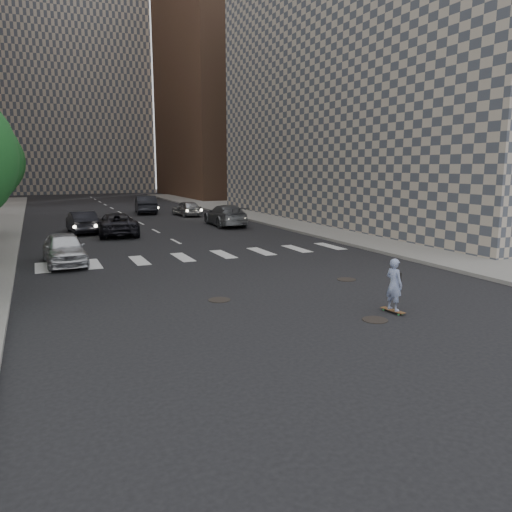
{
  "coord_description": "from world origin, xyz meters",
  "views": [
    {
      "loc": [
        -7.1,
        -13.18,
        4.14
      ],
      "look_at": [
        -0.69,
        1.31,
        1.3
      ],
      "focal_mm": 35.0,
      "sensor_mm": 36.0,
      "label": 1
    }
  ],
  "objects_px": {
    "traffic_car_c": "(117,224)",
    "skateboarder": "(394,284)",
    "traffic_car_e": "(146,204)",
    "traffic_car_b": "(226,215)",
    "traffic_car_d": "(187,208)",
    "silver_sedan": "(64,249)",
    "traffic_car_a": "(82,222)"
  },
  "relations": [
    {
      "from": "traffic_car_c",
      "to": "skateboarder",
      "type": "bearing_deg",
      "value": 106.73
    },
    {
      "from": "traffic_car_e",
      "to": "skateboarder",
      "type": "bearing_deg",
      "value": 97.12
    },
    {
      "from": "traffic_car_b",
      "to": "traffic_car_d",
      "type": "bearing_deg",
      "value": -83.31
    },
    {
      "from": "traffic_car_e",
      "to": "silver_sedan",
      "type": "bearing_deg",
      "value": 77.13
    },
    {
      "from": "skateboarder",
      "to": "traffic_car_a",
      "type": "xyz_separation_m",
      "value": [
        -6.57,
        22.12,
        -0.14
      ]
    },
    {
      "from": "traffic_car_b",
      "to": "traffic_car_d",
      "type": "relative_size",
      "value": 1.34
    },
    {
      "from": "silver_sedan",
      "to": "traffic_car_a",
      "type": "relative_size",
      "value": 0.96
    },
    {
      "from": "silver_sedan",
      "to": "traffic_car_b",
      "type": "height_order",
      "value": "traffic_car_b"
    },
    {
      "from": "skateboarder",
      "to": "traffic_car_e",
      "type": "bearing_deg",
      "value": 80.95
    },
    {
      "from": "traffic_car_c",
      "to": "traffic_car_b",
      "type": "bearing_deg",
      "value": -162.42
    },
    {
      "from": "traffic_car_a",
      "to": "traffic_car_c",
      "type": "height_order",
      "value": "traffic_car_a"
    },
    {
      "from": "traffic_car_d",
      "to": "traffic_car_e",
      "type": "relative_size",
      "value": 0.79
    },
    {
      "from": "traffic_car_c",
      "to": "traffic_car_e",
      "type": "relative_size",
      "value": 1.02
    },
    {
      "from": "traffic_car_c",
      "to": "traffic_car_e",
      "type": "bearing_deg",
      "value": -104.92
    },
    {
      "from": "skateboarder",
      "to": "silver_sedan",
      "type": "relative_size",
      "value": 0.39
    },
    {
      "from": "skateboarder",
      "to": "traffic_car_c",
      "type": "xyz_separation_m",
      "value": [
        -4.73,
        20.12,
        -0.15
      ]
    },
    {
      "from": "traffic_car_a",
      "to": "traffic_car_b",
      "type": "distance_m",
      "value": 9.68
    },
    {
      "from": "traffic_car_a",
      "to": "traffic_car_e",
      "type": "height_order",
      "value": "traffic_car_e"
    },
    {
      "from": "silver_sedan",
      "to": "traffic_car_c",
      "type": "xyz_separation_m",
      "value": [
        3.47,
        8.63,
        -0.0
      ]
    },
    {
      "from": "traffic_car_a",
      "to": "traffic_car_d",
      "type": "bearing_deg",
      "value": -142.93
    },
    {
      "from": "traffic_car_a",
      "to": "silver_sedan",
      "type": "bearing_deg",
      "value": 77.24
    },
    {
      "from": "skateboarder",
      "to": "silver_sedan",
      "type": "distance_m",
      "value": 14.12
    },
    {
      "from": "traffic_car_b",
      "to": "traffic_car_c",
      "type": "xyz_separation_m",
      "value": [
        -7.83,
        -1.96,
        -0.06
      ]
    },
    {
      "from": "traffic_car_a",
      "to": "traffic_car_e",
      "type": "relative_size",
      "value": 0.87
    },
    {
      "from": "silver_sedan",
      "to": "traffic_car_a",
      "type": "xyz_separation_m",
      "value": [
        1.62,
        10.63,
        0.01
      ]
    },
    {
      "from": "traffic_car_a",
      "to": "traffic_car_c",
      "type": "distance_m",
      "value": 2.72
    },
    {
      "from": "silver_sedan",
      "to": "traffic_car_b",
      "type": "bearing_deg",
      "value": 40.62
    },
    {
      "from": "traffic_car_e",
      "to": "traffic_car_a",
      "type": "bearing_deg",
      "value": 68.28
    },
    {
      "from": "traffic_car_a",
      "to": "traffic_car_e",
      "type": "bearing_deg",
      "value": -122.7
    },
    {
      "from": "traffic_car_a",
      "to": "traffic_car_c",
      "type": "bearing_deg",
      "value": 128.63
    },
    {
      "from": "traffic_car_c",
      "to": "traffic_car_e",
      "type": "xyz_separation_m",
      "value": [
        4.6,
        13.81,
        0.11
      ]
    },
    {
      "from": "silver_sedan",
      "to": "traffic_car_e",
      "type": "distance_m",
      "value": 23.85
    }
  ]
}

